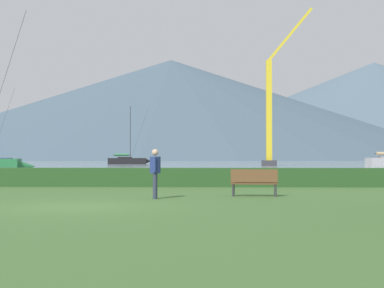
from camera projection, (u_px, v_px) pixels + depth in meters
ground_plane at (76, 207)px, 16.29m from camera, size 1000.00×1000.00×0.00m
harbor_water at (193, 161)px, 153.22m from camera, size 320.00×246.00×0.00m
hedge_line at (129, 177)px, 27.29m from camera, size 80.00×1.20×0.86m
sailboat_slip_2 at (128, 160)px, 102.54m from camera, size 7.85×3.19×10.16m
park_bench_near_path at (254, 181)px, 20.58m from camera, size 1.67×0.63×0.95m
person_seated_viewer at (155, 169)px, 19.40m from camera, size 0.36×0.57×1.65m
dock_crane at (271, 116)px, 83.50m from camera, size 7.27×2.00×22.66m
distant_hill_central_peak at (374, 110)px, 428.15m from camera, size 352.44×352.44×70.02m
distant_hill_east_ridge at (171, 109)px, 306.64m from camera, size 291.39×291.39×51.87m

